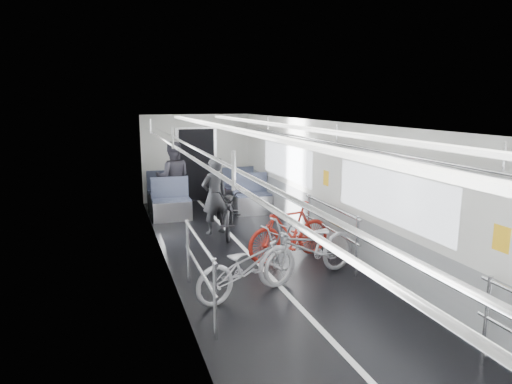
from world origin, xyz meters
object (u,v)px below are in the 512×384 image
(bike_right_far, at_px, (290,231))
(bike_aisle, at_px, (230,210))
(person_seated, at_px, (173,178))
(person_standing, at_px, (214,196))
(bike_right_mid, at_px, (309,248))
(bike_left_far, at_px, (248,265))

(bike_right_far, xyz_separation_m, bike_aisle, (-0.59, 1.87, -0.00))
(bike_aisle, distance_m, person_seated, 2.41)
(person_standing, xyz_separation_m, person_seated, (-0.56, 2.11, 0.08))
(bike_right_mid, distance_m, bike_aisle, 2.86)
(bike_left_far, bearing_deg, person_standing, -23.71)
(bike_aisle, bearing_deg, bike_right_mid, -61.46)
(bike_right_far, xyz_separation_m, person_seated, (-1.45, 4.08, 0.38))
(bike_right_mid, bearing_deg, bike_right_far, 159.63)
(bike_left_far, distance_m, person_seated, 5.37)
(bike_left_far, bearing_deg, person_seated, -15.93)
(bike_right_mid, relative_size, bike_right_far, 1.14)
(bike_left_far, distance_m, person_standing, 3.26)
(bike_aisle, bearing_deg, bike_left_far, -82.36)
(person_standing, height_order, person_seated, person_seated)
(bike_aisle, relative_size, person_seated, 1.08)
(bike_right_mid, distance_m, bike_right_far, 0.95)
(bike_aisle, bearing_deg, bike_right_far, -54.66)
(bike_right_mid, height_order, person_seated, person_seated)
(bike_left_far, height_order, bike_right_mid, bike_right_mid)
(bike_right_far, relative_size, person_standing, 1.04)
(person_standing, bearing_deg, bike_right_mid, 87.45)
(bike_left_far, height_order, bike_aisle, bike_aisle)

